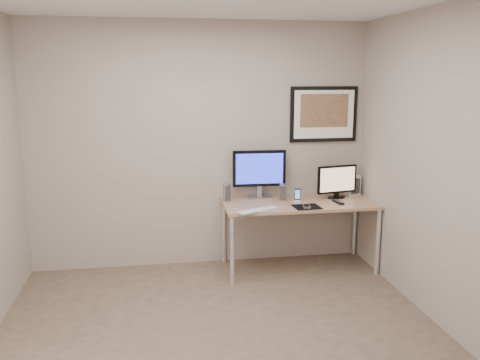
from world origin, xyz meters
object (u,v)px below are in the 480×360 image
at_px(monitor_tv, 337,181).
at_px(fan_unit, 353,185).
at_px(monitor_large, 259,172).
at_px(speaker_left, 226,193).
at_px(speaker_right, 283,192).
at_px(keyboard, 258,210).
at_px(framed_art, 324,114).
at_px(desk, 299,208).
at_px(phone_dock, 297,195).

relative_size(monitor_tv, fan_unit, 2.08).
bearing_deg(monitor_large, speaker_left, -163.85).
bearing_deg(speaker_right, monitor_large, 160.55).
xyz_separation_m(monitor_tv, keyboard, (-0.94, -0.38, -0.19)).
distance_m(speaker_left, speaker_right, 0.60).
relative_size(framed_art, monitor_tv, 1.64).
xyz_separation_m(keyboard, fan_unit, (1.17, 0.50, 0.10)).
bearing_deg(monitor_tv, framed_art, 101.71).
bearing_deg(monitor_tv, keyboard, -168.47).
distance_m(monitor_large, keyboard, 0.61).
relative_size(desk, fan_unit, 7.27).
distance_m(desk, monitor_tv, 0.52).
xyz_separation_m(monitor_large, speaker_left, (-0.37, -0.10, -0.19)).
bearing_deg(keyboard, speaker_left, 97.62).
distance_m(framed_art, monitor_tv, 0.74).
relative_size(keyboard, fan_unit, 2.03).
distance_m(monitor_large, phone_dock, 0.48).
xyz_separation_m(desk, fan_unit, (0.67, 0.22, 0.18)).
relative_size(speaker_left, phone_dock, 1.39).
height_order(monitor_large, speaker_left, monitor_large).
distance_m(speaker_left, keyboard, 0.51).
height_order(monitor_large, keyboard, monitor_large).
relative_size(monitor_large, speaker_right, 3.15).
bearing_deg(fan_unit, phone_dock, 178.58).
bearing_deg(monitor_tv, desk, -177.89).
relative_size(framed_art, phone_dock, 5.42).
height_order(desk, framed_art, framed_art).
height_order(keyboard, fan_unit, fan_unit).
distance_m(monitor_large, speaker_left, 0.43).
bearing_deg(phone_dock, monitor_tv, 20.21).
distance_m(desk, monitor_large, 0.58).
relative_size(framed_art, keyboard, 1.68).
xyz_separation_m(framed_art, monitor_tv, (0.09, -0.23, -0.70)).
distance_m(speaker_right, keyboard, 0.51).
height_order(monitor_large, phone_dock, monitor_large).
distance_m(monitor_tv, speaker_left, 1.20).
bearing_deg(speaker_left, desk, -29.63).
distance_m(desk, speaker_left, 0.78).
relative_size(monitor_large, fan_unit, 2.61).
distance_m(monitor_tv, keyboard, 1.03).
bearing_deg(framed_art, monitor_tv, -67.84).
bearing_deg(phone_dock, framed_art, 51.85).
relative_size(speaker_left, keyboard, 0.43).
xyz_separation_m(speaker_left, keyboard, (0.26, -0.43, -0.09)).
height_order(monitor_tv, keyboard, monitor_tv).
distance_m(desk, framed_art, 1.07).
bearing_deg(monitor_large, keyboard, -100.57).
xyz_separation_m(framed_art, speaker_right, (-0.51, -0.25, -0.80)).
distance_m(phone_dock, keyboard, 0.58).
distance_m(framed_art, monitor_large, 0.95).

